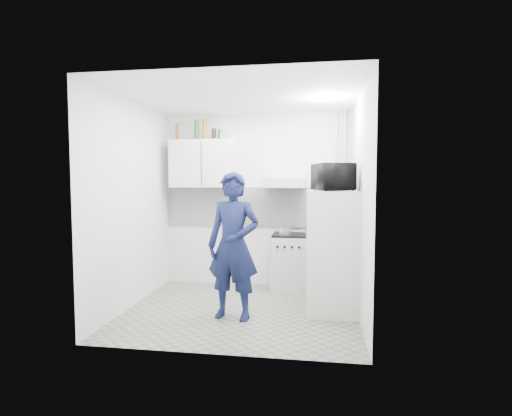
# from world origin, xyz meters

# --- Properties ---
(floor) EXTENTS (2.80, 2.80, 0.00)m
(floor) POSITION_xyz_m (0.00, 0.00, 0.00)
(floor) COLOR gray
(floor) RESTS_ON ground
(ceiling) EXTENTS (2.80, 2.80, 0.00)m
(ceiling) POSITION_xyz_m (0.00, 0.00, 2.60)
(ceiling) COLOR white
(ceiling) RESTS_ON wall_back
(wall_back) EXTENTS (2.80, 0.00, 2.80)m
(wall_back) POSITION_xyz_m (0.00, 1.25, 1.30)
(wall_back) COLOR silver
(wall_back) RESTS_ON floor
(wall_left) EXTENTS (0.00, 2.60, 2.60)m
(wall_left) POSITION_xyz_m (-1.40, 0.00, 1.30)
(wall_left) COLOR silver
(wall_left) RESTS_ON floor
(wall_right) EXTENTS (0.00, 2.60, 2.60)m
(wall_right) POSITION_xyz_m (1.40, 0.00, 1.30)
(wall_right) COLOR silver
(wall_right) RESTS_ON floor
(person) EXTENTS (0.68, 0.50, 1.70)m
(person) POSITION_xyz_m (-0.04, -0.26, 0.85)
(person) COLOR #111738
(person) RESTS_ON floor
(stove) EXTENTS (0.50, 0.50, 0.80)m
(stove) POSITION_xyz_m (0.53, 1.00, 0.40)
(stove) COLOR #B9B9B7
(stove) RESTS_ON floor
(fridge) EXTENTS (0.63, 0.63, 1.48)m
(fridge) POSITION_xyz_m (1.10, 0.11, 0.74)
(fridge) COLOR silver
(fridge) RESTS_ON floor
(stove_top) EXTENTS (0.48, 0.48, 0.03)m
(stove_top) POSITION_xyz_m (0.53, 1.00, 0.82)
(stove_top) COLOR black
(stove_top) RESTS_ON stove
(saucepan) EXTENTS (0.17, 0.17, 0.10)m
(saucepan) POSITION_xyz_m (0.47, 0.96, 0.88)
(saucepan) COLOR silver
(saucepan) RESTS_ON stove_top
(microwave) EXTENTS (0.66, 0.54, 0.32)m
(microwave) POSITION_xyz_m (1.10, 0.11, 1.64)
(microwave) COLOR black
(microwave) RESTS_ON fridge
(bottle_a) EXTENTS (0.06, 0.06, 0.26)m
(bottle_a) POSITION_xyz_m (-1.16, 1.07, 2.33)
(bottle_a) COLOR brown
(bottle_a) RESTS_ON upper_cabinet
(bottle_c) EXTENTS (0.07, 0.07, 0.29)m
(bottle_c) POSITION_xyz_m (-0.87, 1.07, 2.35)
(bottle_c) COLOR #144C1E
(bottle_c) RESTS_ON upper_cabinet
(bottle_d) EXTENTS (0.07, 0.07, 0.31)m
(bottle_d) POSITION_xyz_m (-0.74, 1.07, 2.35)
(bottle_d) COLOR brown
(bottle_d) RESTS_ON upper_cabinet
(canister_a) EXTENTS (0.07, 0.07, 0.17)m
(canister_a) POSITION_xyz_m (-0.60, 1.07, 2.29)
(canister_a) COLOR black
(canister_a) RESTS_ON upper_cabinet
(canister_b) EXTENTS (0.08, 0.08, 0.15)m
(canister_b) POSITION_xyz_m (-0.51, 1.07, 2.27)
(canister_b) COLOR #144C1E
(canister_b) RESTS_ON upper_cabinet
(upper_cabinet) EXTENTS (1.00, 0.35, 0.70)m
(upper_cabinet) POSITION_xyz_m (-0.75, 1.07, 1.85)
(upper_cabinet) COLOR silver
(upper_cabinet) RESTS_ON wall_back
(range_hood) EXTENTS (0.60, 0.50, 0.14)m
(range_hood) POSITION_xyz_m (0.45, 1.00, 1.57)
(range_hood) COLOR #B9B9B7
(range_hood) RESTS_ON wall_back
(backsplash) EXTENTS (2.74, 0.03, 0.60)m
(backsplash) POSITION_xyz_m (0.00, 1.24, 1.20)
(backsplash) COLOR white
(backsplash) RESTS_ON wall_back
(pipe_a) EXTENTS (0.05, 0.05, 2.60)m
(pipe_a) POSITION_xyz_m (1.30, 1.17, 1.30)
(pipe_a) COLOR #B9B9B7
(pipe_a) RESTS_ON floor
(pipe_b) EXTENTS (0.04, 0.04, 2.60)m
(pipe_b) POSITION_xyz_m (1.18, 1.17, 1.30)
(pipe_b) COLOR #B9B9B7
(pipe_b) RESTS_ON floor
(ceiling_spot_fixture) EXTENTS (0.10, 0.10, 0.02)m
(ceiling_spot_fixture) POSITION_xyz_m (1.00, 0.20, 2.57)
(ceiling_spot_fixture) COLOR white
(ceiling_spot_fixture) RESTS_ON ceiling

